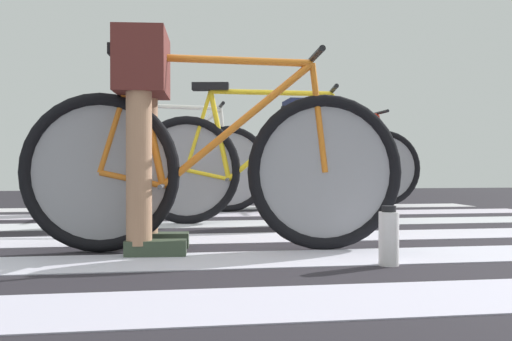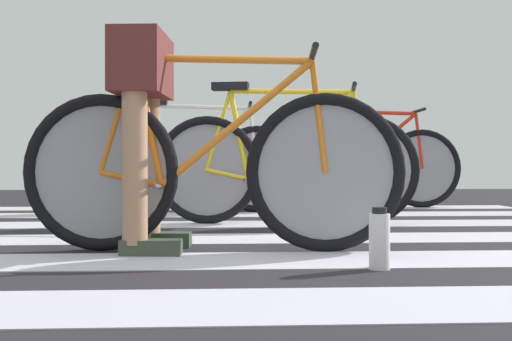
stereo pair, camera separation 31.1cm
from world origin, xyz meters
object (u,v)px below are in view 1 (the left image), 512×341
(bicycle_1_of_4, at_px, (213,166))
(cyclist_1_of_4, at_px, (144,110))
(water_bottle, at_px, (389,237))
(bicycle_4_of_4, at_px, (331,166))
(cyclist_4_of_4, at_px, (298,138))
(bicycle_3_of_4, at_px, (165,166))
(bicycle_2_of_4, at_px, (263,166))

(bicycle_1_of_4, height_order, cyclist_1_of_4, cyclist_1_of_4)
(bicycle_1_of_4, distance_m, water_bottle, 0.86)
(water_bottle, bearing_deg, bicycle_4_of_4, 77.63)
(bicycle_4_of_4, relative_size, cyclist_4_of_4, 1.75)
(bicycle_3_of_4, height_order, bicycle_4_of_4, same)
(bicycle_4_of_4, bearing_deg, cyclist_4_of_4, -180.00)
(cyclist_4_of_4, bearing_deg, cyclist_1_of_4, -115.52)
(cyclist_1_of_4, distance_m, water_bottle, 1.21)
(cyclist_4_of_4, bearing_deg, bicycle_4_of_4, 0.00)
(water_bottle, bearing_deg, bicycle_2_of_4, 96.87)
(cyclist_1_of_4, height_order, bicycle_3_of_4, cyclist_1_of_4)
(bicycle_2_of_4, relative_size, water_bottle, 7.37)
(bicycle_1_of_4, distance_m, cyclist_4_of_4, 2.92)
(bicycle_1_of_4, bearing_deg, water_bottle, -32.97)
(bicycle_1_of_4, bearing_deg, cyclist_1_of_4, -180.00)
(cyclist_1_of_4, bearing_deg, bicycle_2_of_4, 62.35)
(bicycle_3_of_4, bearing_deg, bicycle_1_of_4, -84.07)
(bicycle_4_of_4, distance_m, water_bottle, 3.30)
(bicycle_4_of_4, relative_size, water_bottle, 7.45)
(bicycle_1_of_4, bearing_deg, bicycle_4_of_4, 68.71)
(bicycle_1_of_4, xyz_separation_m, bicycle_4_of_4, (1.35, 2.71, 0.00))
(bicycle_2_of_4, relative_size, bicycle_4_of_4, 0.99)
(cyclist_4_of_4, bearing_deg, bicycle_1_of_4, -109.81)
(bicycle_1_of_4, relative_size, bicycle_2_of_4, 1.01)
(water_bottle, bearing_deg, cyclist_1_of_4, 150.88)
(bicycle_3_of_4, distance_m, cyclist_4_of_4, 1.33)
(bicycle_2_of_4, distance_m, bicycle_3_of_4, 1.24)
(bicycle_2_of_4, xyz_separation_m, water_bottle, (0.20, -1.69, -0.27))
(bicycle_2_of_4, bearing_deg, bicycle_1_of_4, -99.85)
(bicycle_3_of_4, bearing_deg, bicycle_2_of_4, -58.65)
(bicycle_3_of_4, bearing_deg, cyclist_4_of_4, 21.56)
(bicycle_2_of_4, bearing_deg, water_bottle, -72.78)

